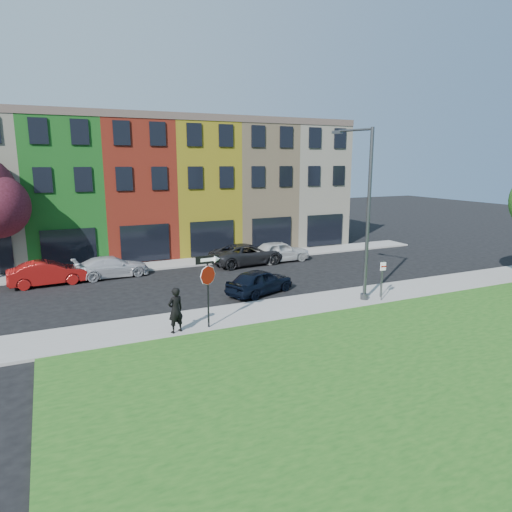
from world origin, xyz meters
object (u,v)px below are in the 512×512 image
stop_sign (208,277)px  sedan_near (260,281)px  street_lamp (365,215)px  man (176,310)px

stop_sign → sedan_near: (4.34, 4.06, -1.67)m
stop_sign → sedan_near: bearing=41.3°
sedan_near → street_lamp: (4.27, -3.38, 3.78)m
man → street_lamp: 10.62m
stop_sign → man: bearing=177.4°
stop_sign → man: stop_sign is taller
stop_sign → man: (-1.43, 0.02, -1.28)m
man → sedan_near: 7.06m
sedan_near → street_lamp: 6.63m
stop_sign → sedan_near: 6.18m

